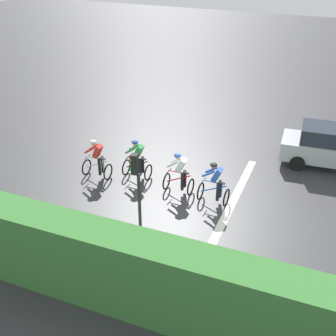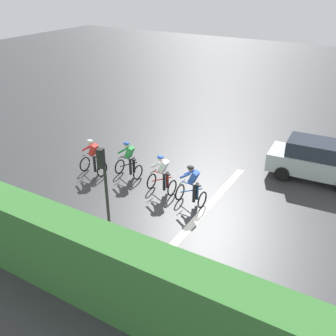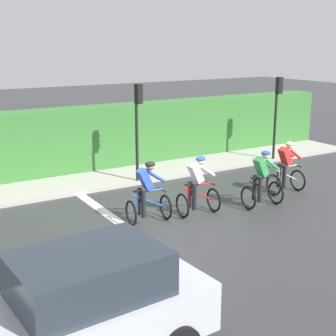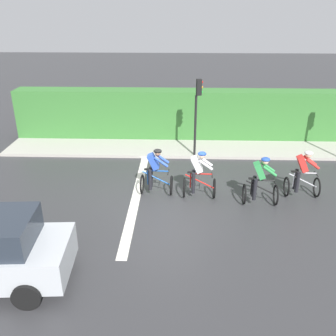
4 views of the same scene
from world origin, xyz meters
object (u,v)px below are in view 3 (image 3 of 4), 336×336
at_px(cyclist_mid, 197,187).
at_px(car_silver, 79,312).
at_px(cyclist_lead, 286,169).
at_px(traffic_light_far_junction, 277,106).
at_px(cyclist_second, 262,180).
at_px(traffic_light_near_crossing, 138,118).
at_px(cyclist_fourth, 147,194).

bearing_deg(cyclist_mid, car_silver, -49.32).
bearing_deg(cyclist_lead, traffic_light_far_junction, 141.03).
bearing_deg(cyclist_lead, cyclist_mid, -87.00).
xyz_separation_m(cyclist_second, traffic_light_near_crossing, (-3.95, -1.92, 1.43)).
bearing_deg(cyclist_mid, cyclist_second, 78.18).
distance_m(cyclist_second, traffic_light_near_crossing, 4.62).
relative_size(cyclist_fourth, traffic_light_far_junction, 0.50).
distance_m(cyclist_lead, cyclist_mid, 3.51).
height_order(cyclist_lead, traffic_light_far_junction, traffic_light_far_junction).
bearing_deg(car_silver, traffic_light_far_junction, 124.92).
bearing_deg(cyclist_second, traffic_light_far_junction, 132.83).
bearing_deg(cyclist_mid, traffic_light_near_crossing, 179.16).
distance_m(cyclist_lead, cyclist_fourth, 4.97).
bearing_deg(cyclist_fourth, cyclist_second, 80.00).
distance_m(cyclist_second, cyclist_mid, 2.01).
relative_size(cyclist_lead, traffic_light_far_junction, 0.50).
bearing_deg(traffic_light_near_crossing, car_silver, -33.16).
relative_size(cyclist_lead, car_silver, 0.40).
xyz_separation_m(cyclist_fourth, traffic_light_far_junction, (-3.27, 7.62, 1.43)).
height_order(cyclist_second, cyclist_fourth, same).
xyz_separation_m(cyclist_lead, traffic_light_far_junction, (-3.28, 2.66, 1.43)).
height_order(cyclist_lead, cyclist_mid, same).
bearing_deg(traffic_light_near_crossing, traffic_light_far_junction, 89.37).
bearing_deg(car_silver, cyclist_mid, 130.68).
relative_size(car_silver, traffic_light_far_junction, 1.26).
height_order(cyclist_fourth, traffic_light_near_crossing, traffic_light_near_crossing).
xyz_separation_m(traffic_light_near_crossing, traffic_light_far_junction, (0.07, 6.11, 0.00)).
xyz_separation_m(cyclist_fourth, car_silver, (4.62, -3.68, 0.08)).
relative_size(cyclist_lead, cyclist_fourth, 1.00).
bearing_deg(car_silver, cyclist_lead, 118.05).
xyz_separation_m(cyclist_second, car_silver, (4.01, -7.12, 0.08)).
height_order(cyclist_lead, car_silver, car_silver).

